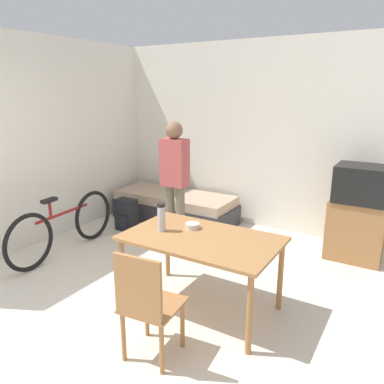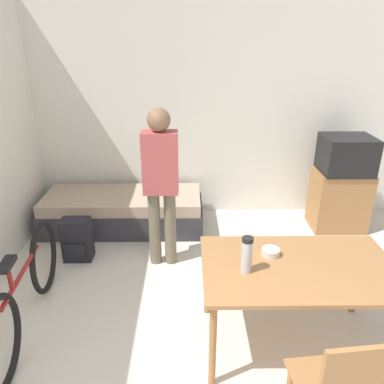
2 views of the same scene
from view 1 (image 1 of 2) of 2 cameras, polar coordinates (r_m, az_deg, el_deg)
ground_plane at (r=3.42m, az=-17.55°, el=-21.50°), size 20.00×20.00×0.00m
wall_back at (r=5.65m, az=8.61°, el=8.42°), size 5.18×0.06×2.70m
wall_left at (r=5.53m, az=-20.07°, el=7.54°), size 0.06×4.43×2.70m
daybed at (r=5.93m, az=-2.65°, el=-2.29°), size 1.95×0.76×0.44m
tv at (r=4.90m, az=23.89°, el=-3.01°), size 0.64×0.50×1.16m
dining_table at (r=3.44m, az=1.44°, el=-7.99°), size 1.40×0.85×0.72m
wooden_chair at (r=2.88m, az=-7.02°, el=-16.33°), size 0.45×0.45×0.90m
bicycle at (r=4.98m, az=-18.92°, el=-5.01°), size 0.18×1.75×0.77m
person_standing at (r=4.82m, az=-2.66°, el=2.60°), size 0.34×0.22×1.64m
thermos_flask at (r=3.51m, az=-4.69°, el=-3.66°), size 0.08×0.08×0.27m
mate_bowl at (r=3.60m, az=0.08°, el=-5.18°), size 0.14×0.14×0.05m
backpack at (r=5.61m, az=-9.99°, el=-3.43°), size 0.30×0.23×0.47m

